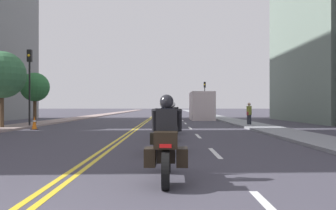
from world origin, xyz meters
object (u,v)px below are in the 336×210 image
object	(u,v)px
motorcycle_5	(170,116)
traffic_cone_0	(35,123)
parked_truck	(201,107)
motorcycle_4	(169,118)
motorcycle_3	(173,121)
street_tree_1	(35,87)
motorcycle_0	(167,146)
traffic_light_near	(30,74)
street_tree_0	(2,75)
motorcycle_1	(164,131)
pedestrian_0	(249,114)
motorcycle_2	(168,124)
traffic_light_far	(205,92)

from	to	relation	value
motorcycle_5	traffic_cone_0	size ratio (longest dim) A/B	2.73
parked_truck	motorcycle_4	bearing A→B (deg)	-103.37
motorcycle_3	street_tree_1	bearing A→B (deg)	138.68
motorcycle_0	traffic_light_near	xyz separation A→B (m)	(-9.14, 16.92, 2.86)
motorcycle_0	street_tree_0	size ratio (longest dim) A/B	0.48
motorcycle_1	street_tree_0	size ratio (longest dim) A/B	0.44
pedestrian_0	street_tree_0	distance (m)	16.31
pedestrian_0	street_tree_0	size ratio (longest dim) A/B	0.35
motorcycle_0	traffic_light_near	size ratio (longest dim) A/B	0.44
motorcycle_5	traffic_light_near	world-z (taller)	traffic_light_near
motorcycle_3	traffic_light_near	xyz separation A→B (m)	(-9.42, 5.44, 2.86)
motorcycle_2	street_tree_0	bearing A→B (deg)	141.93
motorcycle_1	street_tree_0	world-z (taller)	street_tree_0
traffic_cone_0	street_tree_0	distance (m)	3.61
traffic_light_far	street_tree_1	xyz separation A→B (m)	(-15.11, -23.95, -0.52)
traffic_cone_0	traffic_light_far	world-z (taller)	traffic_light_far
motorcycle_4	street_tree_1	distance (m)	10.95
motorcycle_1	traffic_light_far	distance (m)	40.49
motorcycle_5	traffic_cone_0	distance (m)	9.25
traffic_light_far	street_tree_0	distance (m)	32.64
street_tree_0	parked_truck	xyz separation A→B (m)	(13.47, 15.02, -2.02)
parked_truck	motorcycle_1	bearing A→B (deg)	-97.62
motorcycle_0	traffic_cone_0	size ratio (longest dim) A/B	2.80
motorcycle_2	parked_truck	distance (m)	22.37
motorcycle_3	traffic_light_near	bearing A→B (deg)	148.19
motorcycle_5	traffic_light_far	xyz separation A→B (m)	(5.10, 24.71, 2.66)
motorcycle_2	motorcycle_5	size ratio (longest dim) A/B	0.97
motorcycle_3	pedestrian_0	xyz separation A→B (m)	(5.43, 6.87, 0.19)
traffic_light_near	street_tree_0	bearing A→B (deg)	-115.17
motorcycle_2	traffic_cone_0	world-z (taller)	motorcycle_2
motorcycle_2	street_tree_0	size ratio (longest dim) A/B	0.45
traffic_light_near	motorcycle_3	bearing A→B (deg)	-30.02
motorcycle_1	street_tree_1	distance (m)	18.98
motorcycle_4	motorcycle_5	bearing A→B (deg)	87.19
motorcycle_5	traffic_light_near	xyz separation A→B (m)	(-9.26, -2.19, 2.85)
parked_truck	motorcycle_5	bearing A→B (deg)	-106.88
motorcycle_4	motorcycle_5	size ratio (longest dim) A/B	1.03
traffic_light_far	street_tree_0	size ratio (longest dim) A/B	1.02
motorcycle_3	traffic_cone_0	distance (m)	8.77
motorcycle_0	street_tree_1	world-z (taller)	street_tree_1
motorcycle_3	traffic_light_near	size ratio (longest dim) A/B	0.45
traffic_light_near	traffic_light_far	size ratio (longest dim) A/B	1.07
pedestrian_0	street_tree_1	distance (m)	15.80
street_tree_0	street_tree_1	bearing A→B (deg)	88.05
motorcycle_5	pedestrian_0	distance (m)	5.65
motorcycle_3	motorcycle_5	size ratio (longest dim) A/B	1.05
motorcycle_5	motorcycle_3	bearing A→B (deg)	-91.33
motorcycle_0	motorcycle_5	distance (m)	19.11
motorcycle_1	motorcycle_3	bearing A→B (deg)	88.36
traffic_cone_0	motorcycle_3	bearing A→B (deg)	-20.60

